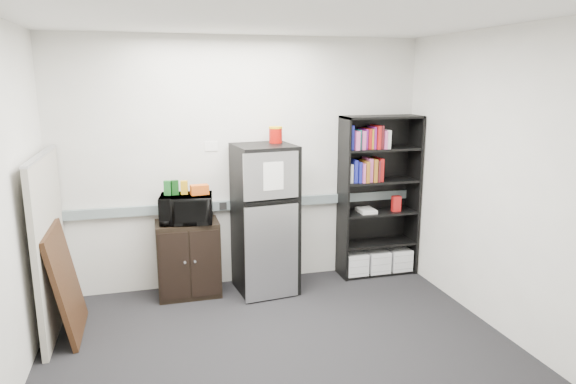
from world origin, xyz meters
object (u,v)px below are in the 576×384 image
object	(u,v)px
bookshelf	(378,198)
cabinet	(188,259)
refrigerator	(265,219)
microwave	(186,209)
cubicle_partition	(50,244)

from	to	relation	value
bookshelf	cabinet	distance (m)	2.25
cabinet	refrigerator	distance (m)	0.91
bookshelf	cabinet	size ratio (longest dim) A/B	2.30
bookshelf	microwave	xyz separation A→B (m)	(-2.19, -0.08, 0.04)
bookshelf	cabinet	xyz separation A→B (m)	(-2.19, -0.06, -0.51)
bookshelf	cubicle_partition	bearing A→B (deg)	-171.94
bookshelf	microwave	world-z (taller)	bookshelf
refrigerator	cabinet	bearing A→B (deg)	167.95
bookshelf	cubicle_partition	world-z (taller)	bookshelf
microwave	cubicle_partition	bearing A→B (deg)	-153.77
cabinet	refrigerator	bearing A→B (deg)	-5.63
bookshelf	refrigerator	size ratio (longest dim) A/B	1.16
bookshelf	microwave	distance (m)	2.19
cabinet	microwave	xyz separation A→B (m)	(0.00, -0.02, 0.55)
cabinet	refrigerator	world-z (taller)	refrigerator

